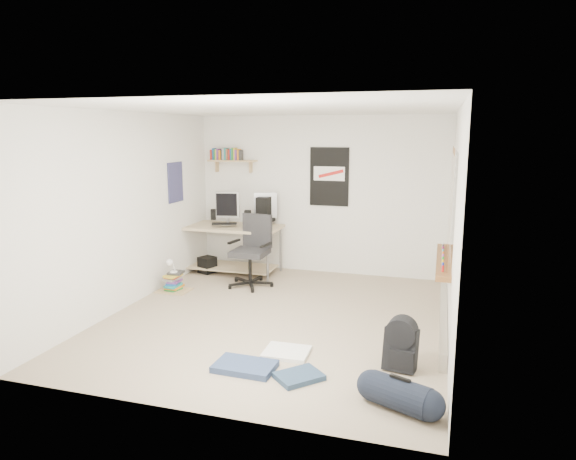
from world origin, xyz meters
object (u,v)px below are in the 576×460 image
(office_chair, at_px, (250,254))
(desk, at_px, (226,250))
(book_stack, at_px, (174,281))
(backpack, at_px, (401,349))
(duffel_bag, at_px, (399,394))

(office_chair, bearing_deg, desk, 146.87)
(desk, bearing_deg, book_stack, -102.11)
(book_stack, bearing_deg, office_chair, 29.55)
(desk, height_order, office_chair, office_chair)
(backpack, relative_size, book_stack, 0.91)
(office_chair, distance_m, book_stack, 1.16)
(backpack, xyz_separation_m, duffel_bag, (0.05, -0.76, -0.06))
(desk, bearing_deg, duffel_bag, -45.54)
(desk, distance_m, office_chair, 0.89)
(backpack, bearing_deg, duffel_bag, -77.68)
(office_chair, height_order, book_stack, office_chair)
(desk, xyz_separation_m, office_chair, (0.65, -0.60, 0.13))
(backpack, height_order, duffel_bag, backpack)
(desk, relative_size, backpack, 4.36)
(book_stack, bearing_deg, backpack, -25.37)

